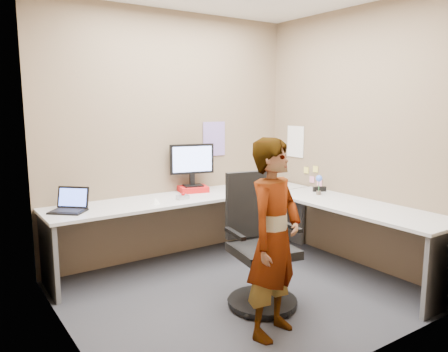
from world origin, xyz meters
TOP-DOWN VIEW (x-y plane):
  - ground at (0.00, 0.00)m, footprint 3.00×3.00m
  - wall_back at (0.00, 1.30)m, footprint 3.00×0.00m
  - wall_right at (1.50, 0.00)m, footprint 0.00×2.70m
  - wall_left at (-1.50, 0.00)m, footprint 0.00×2.70m
  - desk at (0.44, 0.39)m, footprint 2.98×2.58m
  - paper_ream at (0.18, 1.15)m, footprint 0.36×0.29m
  - monitor at (0.18, 1.16)m, footprint 0.50×0.19m
  - laptop at (-1.22, 1.01)m, footprint 0.39×0.39m
  - trackball_mouse at (-0.11, 0.86)m, footprint 0.12×0.08m
  - origami at (-0.44, 0.84)m, footprint 0.10×0.10m
  - stapler at (1.36, 0.36)m, footprint 0.15×0.09m
  - flower at (1.23, 0.24)m, footprint 0.07×0.07m
  - calendar_purple at (0.55, 1.29)m, footprint 0.30×0.01m
  - calendar_white at (1.49, 0.90)m, footprint 0.01×0.28m
  - sticky_note_a at (1.49, 0.55)m, footprint 0.01×0.07m
  - sticky_note_b at (1.49, 0.60)m, footprint 0.01×0.07m
  - sticky_note_c at (1.49, 0.48)m, footprint 0.01×0.07m
  - sticky_note_d at (1.49, 0.70)m, footprint 0.01×0.07m
  - office_chair at (0.00, -0.26)m, footprint 0.62×0.59m
  - person at (-0.22, -0.71)m, footprint 0.62×0.51m

SIDE VIEW (x-z plane):
  - ground at x=0.00m, z-range 0.00..0.00m
  - office_chair at x=0.00m, z-range -0.10..1.01m
  - desk at x=0.44m, z-range 0.22..0.95m
  - person at x=-0.22m, z-range 0.00..1.47m
  - trackball_mouse at x=-0.11m, z-range 0.72..0.79m
  - stapler at x=1.36m, z-range 0.73..0.78m
  - origami at x=-0.44m, z-range 0.73..0.79m
  - paper_ream at x=0.18m, z-range 0.73..0.79m
  - laptop at x=-1.22m, z-range 0.68..0.89m
  - sticky_note_c at x=1.49m, z-range 0.76..0.84m
  - sticky_note_b at x=1.49m, z-range 0.78..0.86m
  - flower at x=1.23m, z-range 0.77..0.98m
  - sticky_note_d at x=1.49m, z-range 0.88..0.96m
  - sticky_note_a at x=1.49m, z-range 0.91..0.99m
  - monitor at x=0.18m, z-range 0.84..1.31m
  - calendar_white at x=1.49m, z-range 1.06..1.44m
  - calendar_purple at x=0.55m, z-range 1.10..1.50m
  - wall_back at x=0.00m, z-range -0.15..2.85m
  - wall_right at x=1.50m, z-range 0.00..2.70m
  - wall_left at x=-1.50m, z-range 0.00..2.70m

